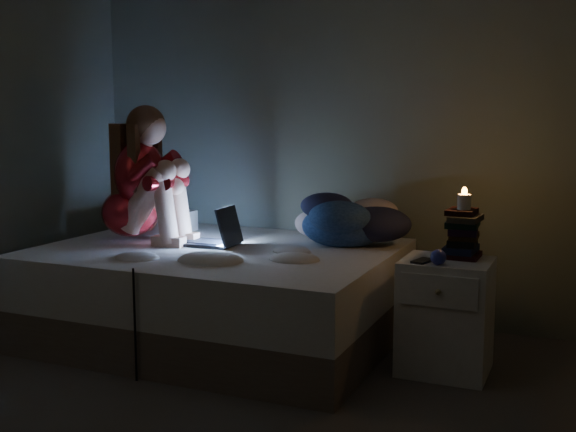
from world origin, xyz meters
The scene contains 12 objects.
floor centered at (0.00, 0.00, -0.01)m, with size 3.60×3.80×0.02m, color #413F3D.
wall_back centered at (0.00, 1.91, 1.30)m, with size 3.60×0.02×2.60m, color #5D6159.
bed centered at (-0.46, 1.10, 0.28)m, with size 2.06×1.55×0.57m, color beige, non-canonical shape.
pillow centered at (-1.15, 1.46, 0.64)m, with size 0.48×0.34×0.14m, color silver.
woman centered at (-1.08, 1.09, 1.00)m, with size 0.53×0.35×0.86m, color maroon, non-canonical shape.
laptop centered at (-0.55, 1.14, 0.69)m, with size 0.36×0.25×0.25m, color black, non-canonical shape.
clothes_pile centered at (0.20, 1.51, 0.73)m, with size 0.55×0.44×0.33m, color #112545, non-canonical shape.
nightstand centered at (0.93, 1.08, 0.30)m, with size 0.46×0.41×0.61m, color silver.
book_stack centered at (0.99, 1.18, 0.73)m, with size 0.19×0.25×0.23m, color black, non-canonical shape.
candle centered at (0.99, 1.18, 0.88)m, with size 0.07×0.07×0.08m, color beige.
phone centered at (0.82, 0.97, 0.61)m, with size 0.07×0.14×0.01m, color black.
blue_orb centered at (0.91, 0.93, 0.65)m, with size 0.08×0.08×0.08m, color #2B3292.
Camera 1 is at (1.60, -2.55, 1.35)m, focal length 43.78 mm.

